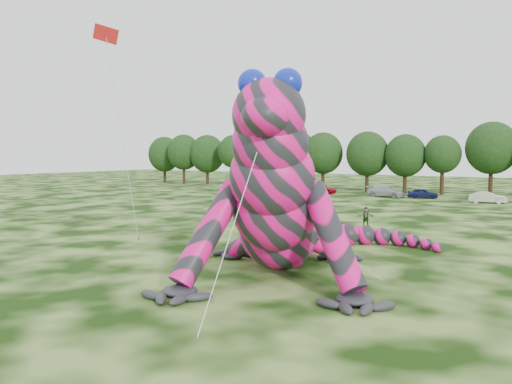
{
  "coord_description": "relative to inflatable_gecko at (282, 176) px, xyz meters",
  "views": [
    {
      "loc": [
        16.49,
        -18.68,
        5.97
      ],
      "look_at": [
        2.89,
        3.11,
        4.0
      ],
      "focal_mm": 35.0,
      "sensor_mm": 36.0,
      "label": 1
    }
  ],
  "objects": [
    {
      "name": "ground",
      "position": [
        -3.87,
        -4.11,
        -4.81
      ],
      "size": [
        240.0,
        240.0,
        0.0
      ],
      "primitive_type": "plane",
      "color": "#16330A",
      "rests_on": "ground"
    },
    {
      "name": "inflatable_gecko",
      "position": [
        0.0,
        0.0,
        0.0
      ],
      "size": [
        22.3,
        23.96,
        9.62
      ],
      "primitive_type": null,
      "rotation": [
        0.0,
        0.0,
        0.39
      ],
      "color": "#EB0F7C",
      "rests_on": "ground"
    },
    {
      "name": "flying_kite",
      "position": [
        -10.92,
        -1.74,
        7.37
      ],
      "size": [
        2.42,
        4.55,
        13.95
      ],
      "color": "red",
      "rests_on": "ground"
    },
    {
      "name": "tree_0",
      "position": [
        -58.43,
        55.13,
        -0.06
      ],
      "size": [
        6.91,
        6.22,
        9.51
      ],
      "primitive_type": null,
      "color": "black",
      "rests_on": "ground"
    },
    {
      "name": "tree_1",
      "position": [
        -52.23,
        53.95,
        0.09
      ],
      "size": [
        6.74,
        6.07,
        9.81
      ],
      "primitive_type": null,
      "color": "black",
      "rests_on": "ground"
    },
    {
      "name": "tree_2",
      "position": [
        -46.89,
        54.66,
        0.01
      ],
      "size": [
        7.04,
        6.34,
        9.64
      ],
      "primitive_type": null,
      "color": "black",
      "rests_on": "ground"
    },
    {
      "name": "tree_3",
      "position": [
        -39.59,
        52.96,
        -0.09
      ],
      "size": [
        5.81,
        5.23,
        9.44
      ],
      "primitive_type": null,
      "color": "black",
      "rests_on": "ground"
    },
    {
      "name": "tree_4",
      "position": [
        -33.51,
        54.61,
        -0.28
      ],
      "size": [
        6.22,
        5.6,
        9.06
      ],
      "primitive_type": null,
      "color": "black",
      "rests_on": "ground"
    },
    {
      "name": "tree_5",
      "position": [
        -27.0,
        54.33,
        0.09
      ],
      "size": [
        7.16,
        6.44,
        9.8
      ],
      "primitive_type": null,
      "color": "black",
      "rests_on": "ground"
    },
    {
      "name": "tree_6",
      "position": [
        -21.43,
        52.58,
        -0.06
      ],
      "size": [
        6.52,
        5.86,
        9.49
      ],
      "primitive_type": null,
      "color": "black",
      "rests_on": "ground"
    },
    {
      "name": "tree_7",
      "position": [
        -13.95,
        52.7,
        -0.07
      ],
      "size": [
        6.68,
        6.01,
        9.48
      ],
      "primitive_type": null,
      "color": "black",
      "rests_on": "ground"
    },
    {
      "name": "tree_8",
      "position": [
        -8.09,
        52.88,
        -0.34
      ],
      "size": [
        6.14,
        5.53,
        8.94
      ],
      "primitive_type": null,
      "color": "black",
      "rests_on": "ground"
    },
    {
      "name": "tree_9",
      "position": [
        -2.81,
        53.24,
        -0.47
      ],
      "size": [
        5.27,
        4.74,
        8.68
      ],
      "primitive_type": null,
      "color": "black",
      "rests_on": "ground"
    },
    {
      "name": "tree_10",
      "position": [
        3.52,
        54.47,
        0.44
      ],
      "size": [
        7.09,
        6.38,
        10.5
      ],
      "primitive_type": null,
      "color": "black",
      "rests_on": "ground"
    },
    {
      "name": "car_0",
      "position": [
        -33.55,
        44.12,
        -4.06
      ],
      "size": [
        4.59,
        2.38,
        1.49
      ],
      "primitive_type": "imported",
      "rotation": [
        0.0,
        0.0,
        1.72
      ],
      "color": "silver",
      "rests_on": "ground"
    },
    {
      "name": "car_1",
      "position": [
        -25.08,
        43.98,
        -4.18
      ],
      "size": [
        3.96,
        1.8,
        1.26
      ],
      "primitive_type": "imported",
      "rotation": [
        0.0,
        0.0,
        1.45
      ],
      "color": "black",
      "rests_on": "ground"
    },
    {
      "name": "car_2",
      "position": [
        -18.64,
        45.52,
        -4.12
      ],
      "size": [
        5.01,
        2.39,
        1.38
      ],
      "primitive_type": "imported",
      "rotation": [
        0.0,
        0.0,
        1.59
      ],
      "color": "#9C0315",
      "rests_on": "ground"
    },
    {
      "name": "car_3",
      "position": [
        -8.62,
        45.37,
        -4.06
      ],
      "size": [
        5.37,
        2.58,
        1.51
      ],
      "primitive_type": "imported",
      "rotation": [
        0.0,
        0.0,
        1.48
      ],
      "color": "#A4A7AC",
      "rests_on": "ground"
    },
    {
      "name": "car_4",
      "position": [
        -3.65,
        45.6,
        -4.14
      ],
      "size": [
        4.16,
        2.26,
        1.34
      ],
      "primitive_type": "imported",
      "rotation": [
        0.0,
        0.0,
        1.75
      ],
      "color": "#121948",
      "rests_on": "ground"
    },
    {
      "name": "car_5",
      "position": [
        4.6,
        43.08,
        -4.11
      ],
      "size": [
        4.42,
        2.12,
        1.4
      ],
      "primitive_type": "imported",
      "rotation": [
        0.0,
        0.0,
        1.73
      ],
      "color": "beige",
      "rests_on": "ground"
    },
    {
      "name": "spectator_5",
      "position": [
        -1.37,
        16.86,
        -4.03
      ],
      "size": [
        1.52,
        1.0,
        1.57
      ],
      "primitive_type": "imported",
      "rotation": [
        0.0,
        0.0,
        0.41
      ],
      "color": "gray",
      "rests_on": "ground"
    },
    {
      "name": "spectator_0",
      "position": [
        -11.7,
        15.42,
        -3.96
      ],
      "size": [
        0.5,
        0.68,
        1.7
      ],
      "primitive_type": "imported",
      "rotation": [
        0.0,
        0.0,
        4.56
      ],
      "color": "gray",
      "rests_on": "ground"
    },
    {
      "name": "spectator_4",
      "position": [
        -23.05,
        27.49,
        -4.03
      ],
      "size": [
        0.89,
        0.74,
        1.57
      ],
      "primitive_type": "imported",
      "rotation": [
        0.0,
        0.0,
        5.92
      ],
      "color": "gray",
      "rests_on": "ground"
    }
  ]
}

